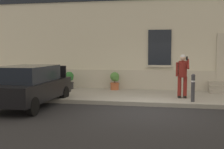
# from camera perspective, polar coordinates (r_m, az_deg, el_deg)

# --- Properties ---
(ground_plane) EXTENTS (80.00, 80.00, 0.00)m
(ground_plane) POSITION_cam_1_polar(r_m,az_deg,el_deg) (9.95, 7.04, -7.20)
(ground_plane) COLOR #232326
(sidewalk) EXTENTS (24.00, 3.60, 0.15)m
(sidewalk) POSITION_cam_1_polar(r_m,az_deg,el_deg) (12.69, 7.95, -4.30)
(sidewalk) COLOR #99968E
(sidewalk) RESTS_ON ground
(curb_edge) EXTENTS (24.00, 0.12, 0.15)m
(curb_edge) POSITION_cam_1_polar(r_m,az_deg,el_deg) (10.86, 7.40, -5.80)
(curb_edge) COLOR gray
(curb_edge) RESTS_ON ground
(building_facade) EXTENTS (24.00, 1.52, 7.50)m
(building_facade) POSITION_cam_1_polar(r_m,az_deg,el_deg) (15.12, 8.68, 11.01)
(building_facade) COLOR beige
(building_facade) RESTS_ON ground
(hatchback_car_black) EXTENTS (1.80, 4.07, 1.50)m
(hatchback_car_black) POSITION_cam_1_polar(r_m,az_deg,el_deg) (11.02, -15.79, -2.03)
(hatchback_car_black) COLOR black
(hatchback_car_black) RESTS_ON ground
(bollard_near_person) EXTENTS (0.15, 0.15, 1.04)m
(bollard_near_person) POSITION_cam_1_polar(r_m,az_deg,el_deg) (11.18, 15.53, -2.32)
(bollard_near_person) COLOR #333338
(bollard_near_person) RESTS_ON sidewalk
(person_on_phone) EXTENTS (0.51, 0.49, 1.75)m
(person_on_phone) POSITION_cam_1_polar(r_m,az_deg,el_deg) (11.91, 13.61, 0.24)
(person_on_phone) COLOR maroon
(person_on_phone) RESTS_ON sidewalk
(planter_charcoal) EXTENTS (0.44, 0.44, 0.86)m
(planter_charcoal) POSITION_cam_1_polar(r_m,az_deg,el_deg) (14.63, -8.31, -1.03)
(planter_charcoal) COLOR #2D2D30
(planter_charcoal) RESTS_ON sidewalk
(planter_terracotta) EXTENTS (0.44, 0.44, 0.86)m
(planter_terracotta) POSITION_cam_1_polar(r_m,az_deg,el_deg) (14.15, 0.55, -1.17)
(planter_terracotta) COLOR #B25B38
(planter_terracotta) RESTS_ON sidewalk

